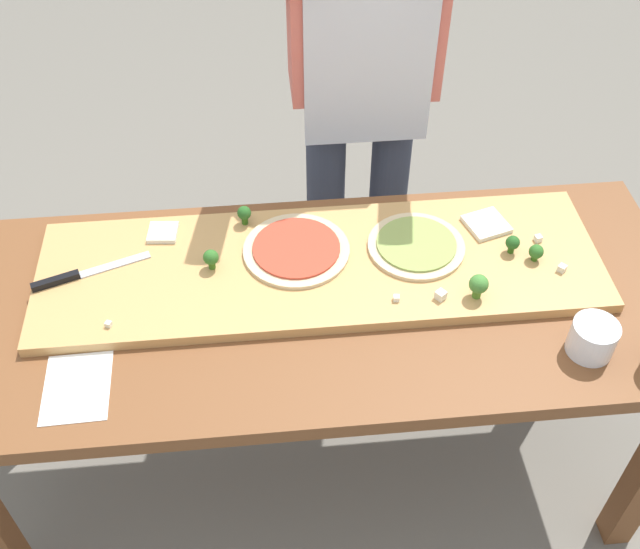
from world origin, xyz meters
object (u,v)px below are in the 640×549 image
object	(u,v)px
broccoli_floret_front_mid	(513,243)
broccoli_floret_back_left	(244,214)
flour_cup	(592,340)
chefs_knife	(75,276)
pizza_slice_near_right	(486,224)
broccoli_floret_back_mid	(211,258)
cheese_crumble_d	(396,298)
cheese_crumble_b	(108,324)
pizza_whole_pesto_green	(416,245)
broccoli_floret_front_right	(536,252)
cheese_crumble_a	(441,295)
broccoli_floret_center_left	(479,285)
cook_center	(364,55)
cheese_crumble_c	(562,268)
prep_table	(319,327)
pizza_whole_tomato_red	(296,249)
recipe_note	(77,387)
cheese_crumble_e	(538,238)
pizza_slice_center	(163,232)

from	to	relation	value
broccoli_floret_front_mid	broccoli_floret_back_left	world-z (taller)	broccoli_floret_back_left
flour_cup	chefs_knife	bearing A→B (deg)	164.92
pizza_slice_near_right	broccoli_floret_back_mid	world-z (taller)	broccoli_floret_back_mid
cheese_crumble_d	cheese_crumble_b	bearing A→B (deg)	-178.65
pizza_whole_pesto_green	broccoli_floret_front_right	bearing A→B (deg)	-14.08
cheese_crumble_a	flour_cup	distance (m)	0.33
pizza_whole_pesto_green	broccoli_floret_center_left	xyz separation A→B (m)	(0.11, -0.17, 0.03)
cheese_crumble_a	cook_center	distance (m)	0.73
cheese_crumble_c	cheese_crumble_d	distance (m)	0.41
cheese_crumble_a	broccoli_floret_center_left	bearing A→B (deg)	-1.38
broccoli_floret_back_left	broccoli_floret_back_mid	xyz separation A→B (m)	(-0.08, -0.15, 0.00)
prep_table	chefs_knife	distance (m)	0.58
chefs_knife	broccoli_floret_front_right	bearing A→B (deg)	-2.37
broccoli_floret_front_mid	cook_center	xyz separation A→B (m)	(-0.29, 0.56, 0.20)
prep_table	broccoli_floret_back_mid	xyz separation A→B (m)	(-0.24, 0.10, 0.16)
pizza_whole_pesto_green	pizza_whole_tomato_red	world-z (taller)	same
cheese_crumble_a	recipe_note	size ratio (longest dim) A/B	0.12
broccoli_floret_front_right	cheese_crumble_e	bearing A→B (deg)	66.05
pizza_whole_pesto_green	broccoli_floret_back_left	distance (m)	0.43
broccoli_floret_back_mid	pizza_slice_center	bearing A→B (deg)	133.29
chefs_knife	broccoli_floret_front_right	size ratio (longest dim) A/B	6.11
cheese_crumble_a	cheese_crumble_b	world-z (taller)	cheese_crumble_a
broccoli_floret_center_left	cheese_crumble_e	world-z (taller)	broccoli_floret_center_left
broccoli_floret_back_mid	cheese_crumble_b	xyz separation A→B (m)	(-0.22, -0.16, -0.03)
broccoli_floret_front_right	broccoli_floret_back_mid	distance (m)	0.76
flour_cup	cook_center	size ratio (longest dim) A/B	0.06
cheese_crumble_e	broccoli_floret_back_mid	bearing A→B (deg)	-178.80
cheese_crumble_b	recipe_note	bearing A→B (deg)	-112.10
broccoli_floret_back_mid	broccoli_floret_center_left	xyz separation A→B (m)	(0.60, -0.15, 0.01)
pizza_whole_pesto_green	flour_cup	xyz separation A→B (m)	(0.32, -0.33, 0.00)
broccoli_floret_center_left	cook_center	world-z (taller)	cook_center
broccoli_floret_back_left	pizza_whole_pesto_green	bearing A→B (deg)	-17.36
prep_table	recipe_note	xyz separation A→B (m)	(-0.52, -0.20, 0.10)
cheese_crumble_e	recipe_note	xyz separation A→B (m)	(-1.07, -0.32, -0.03)
flour_cup	cheese_crumble_a	bearing A→B (deg)	151.97
chefs_knife	broccoli_floret_back_left	bearing A→B (deg)	20.85
recipe_note	cook_center	world-z (taller)	cook_center
chefs_knife	broccoli_floret_center_left	bearing A→B (deg)	-9.23
flour_cup	cook_center	xyz separation A→B (m)	(-0.38, 0.85, 0.22)
pizza_whole_pesto_green	broccoli_floret_center_left	world-z (taller)	broccoli_floret_center_left
cheese_crumble_a	broccoli_floret_front_right	bearing A→B (deg)	22.26
cheese_crumble_c	recipe_note	distance (m)	1.12
broccoli_floret_back_left	cheese_crumble_a	world-z (taller)	broccoli_floret_back_left
broccoli_floret_back_left	recipe_note	bearing A→B (deg)	-128.86
pizza_whole_tomato_red	broccoli_floret_front_right	bearing A→B (deg)	-8.32
broccoli_floret_center_left	cheese_crumble_a	size ratio (longest dim) A/B	3.00
broccoli_floret_center_left	cheese_crumble_e	distance (m)	0.26
cheese_crumble_d	cheese_crumble_a	bearing A→B (deg)	-2.15
pizza_slice_center	chefs_knife	bearing A→B (deg)	-146.38
chefs_knife	broccoli_floret_back_left	world-z (taller)	broccoli_floret_back_left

